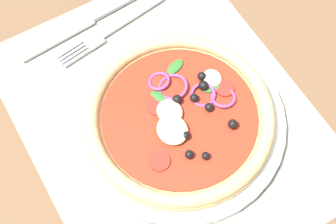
# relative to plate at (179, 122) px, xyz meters

# --- Properties ---
(ground_plane) EXTENTS (1.90, 1.40, 0.02)m
(ground_plane) POSITION_rel_plate_xyz_m (0.02, 0.01, -0.02)
(ground_plane) COLOR brown
(placemat) EXTENTS (0.44, 0.35, 0.00)m
(placemat) POSITION_rel_plate_xyz_m (0.02, 0.01, -0.01)
(placemat) COLOR gray
(placemat) RESTS_ON ground_plane
(plate) EXTENTS (0.28, 0.28, 0.01)m
(plate) POSITION_rel_plate_xyz_m (0.00, 0.00, 0.00)
(plate) COLOR white
(plate) RESTS_ON placemat
(pizza) EXTENTS (0.24, 0.24, 0.03)m
(pizza) POSITION_rel_plate_xyz_m (0.00, -0.00, 0.02)
(pizza) COLOR tan
(pizza) RESTS_ON plate
(fork) EXTENTS (0.04, 0.18, 0.00)m
(fork) POSITION_rel_plate_xyz_m (0.17, 0.01, -0.00)
(fork) COLOR #B2B5BA
(fork) RESTS_ON placemat
(knife) EXTENTS (0.03, 0.20, 0.01)m
(knife) POSITION_rel_plate_xyz_m (0.21, 0.04, -0.00)
(knife) COLOR #B2B5BA
(knife) RESTS_ON placemat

